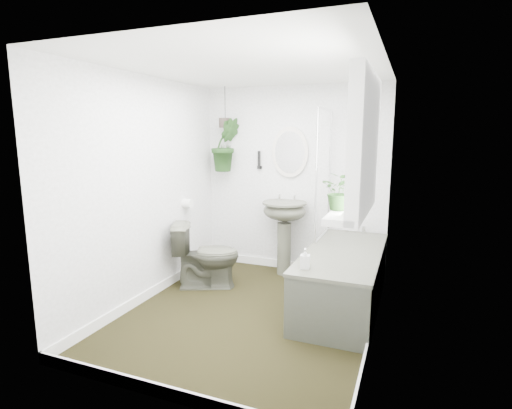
% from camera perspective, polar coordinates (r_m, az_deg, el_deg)
% --- Properties ---
extents(floor, '(2.30, 2.80, 0.02)m').
position_cam_1_polar(floor, '(4.03, -0.81, -15.37)').
color(floor, black).
rests_on(floor, ground).
extents(ceiling, '(2.30, 2.80, 0.02)m').
position_cam_1_polar(ceiling, '(3.69, -0.91, 19.26)').
color(ceiling, white).
rests_on(ceiling, ground).
extents(wall_back, '(2.30, 0.02, 2.30)m').
position_cam_1_polar(wall_back, '(5.01, 5.33, 3.47)').
color(wall_back, white).
rests_on(wall_back, ground).
extents(wall_front, '(2.30, 0.02, 2.30)m').
position_cam_1_polar(wall_front, '(2.47, -13.50, -3.59)').
color(wall_front, white).
rests_on(wall_front, ground).
extents(wall_left, '(0.02, 2.80, 2.30)m').
position_cam_1_polar(wall_left, '(4.26, -15.44, 2.00)').
color(wall_left, white).
rests_on(wall_left, ground).
extents(wall_right, '(0.02, 2.80, 2.30)m').
position_cam_1_polar(wall_right, '(3.42, 17.41, -0.01)').
color(wall_right, white).
rests_on(wall_right, ground).
extents(skirting, '(2.30, 2.80, 0.10)m').
position_cam_1_polar(skirting, '(4.01, -0.82, -14.59)').
color(skirting, white).
rests_on(skirting, floor).
extents(bathtub, '(0.72, 1.72, 0.58)m').
position_cam_1_polar(bathtub, '(4.16, 12.30, -10.28)').
color(bathtub, '#4B4D3F').
rests_on(bathtub, floor).
extents(bath_screen, '(0.04, 0.72, 1.40)m').
position_cam_1_polar(bath_screen, '(4.47, 9.63, 4.26)').
color(bath_screen, silver).
rests_on(bath_screen, bathtub).
extents(shower_box, '(0.20, 0.10, 0.35)m').
position_cam_1_polar(shower_box, '(4.74, 14.56, 7.68)').
color(shower_box, white).
rests_on(shower_box, wall_back).
extents(oval_mirror, '(0.46, 0.03, 0.62)m').
position_cam_1_polar(oval_mirror, '(4.95, 4.84, 7.47)').
color(oval_mirror, beige).
rests_on(oval_mirror, wall_back).
extents(wall_sconce, '(0.04, 0.04, 0.22)m').
position_cam_1_polar(wall_sconce, '(5.08, 0.44, 6.44)').
color(wall_sconce, black).
rests_on(wall_sconce, wall_back).
extents(toilet_roll_holder, '(0.11, 0.11, 0.11)m').
position_cam_1_polar(toilet_roll_holder, '(4.84, -9.76, 0.14)').
color(toilet_roll_holder, white).
rests_on(toilet_roll_holder, wall_left).
extents(window_recess, '(0.08, 1.00, 0.90)m').
position_cam_1_polar(window_recess, '(2.68, 15.30, 8.21)').
color(window_recess, white).
rests_on(window_recess, wall_right).
extents(window_sill, '(0.18, 1.00, 0.04)m').
position_cam_1_polar(window_sill, '(2.73, 13.44, -0.55)').
color(window_sill, white).
rests_on(window_sill, wall_right).
extents(window_blinds, '(0.01, 0.86, 0.76)m').
position_cam_1_polar(window_blinds, '(2.69, 14.34, 8.25)').
color(window_blinds, white).
rests_on(window_blinds, wall_right).
extents(toilet, '(0.83, 0.67, 0.74)m').
position_cam_1_polar(toilet, '(4.58, -7.10, -7.17)').
color(toilet, '#4B4D3F').
rests_on(toilet, floor).
extents(pedestal_sink, '(0.63, 0.57, 0.92)m').
position_cam_1_polar(pedestal_sink, '(4.93, 4.04, -4.79)').
color(pedestal_sink, '#4B4D3F').
rests_on(pedestal_sink, floor).
extents(sill_plant, '(0.27, 0.25, 0.24)m').
position_cam_1_polar(sill_plant, '(2.53, 11.94, 1.84)').
color(sill_plant, black).
rests_on(sill_plant, window_sill).
extents(hanging_plant, '(0.47, 0.46, 0.67)m').
position_cam_1_polar(hanging_plant, '(5.13, -4.37, 8.48)').
color(hanging_plant, black).
rests_on(hanging_plant, ceiling).
extents(soap_bottle, '(0.09, 0.09, 0.18)m').
position_cam_1_polar(soap_bottle, '(3.47, 7.02, -7.65)').
color(soap_bottle, black).
rests_on(soap_bottle, bathtub).
extents(hanging_pot, '(0.16, 0.16, 0.12)m').
position_cam_1_polar(hanging_pot, '(5.13, -4.41, 11.55)').
color(hanging_pot, '#372D27').
rests_on(hanging_pot, ceiling).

